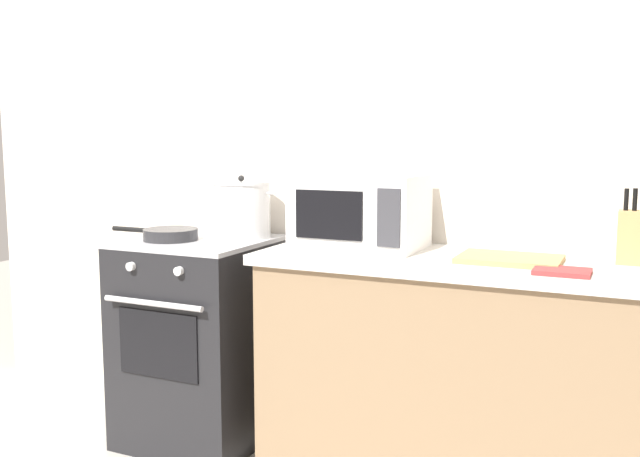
{
  "coord_description": "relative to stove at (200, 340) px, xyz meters",
  "views": [
    {
      "loc": [
        1.42,
        -1.94,
        1.36
      ],
      "look_at": [
        0.25,
        0.6,
        1.0
      ],
      "focal_mm": 38.94,
      "sensor_mm": 36.0,
      "label": 1
    }
  ],
  "objects": [
    {
      "name": "knife_block",
      "position": [
        1.77,
        0.14,
        0.56
      ],
      "size": [
        0.13,
        0.1,
        0.28
      ],
      "color": "tan",
      "rests_on": "countertop_right"
    },
    {
      "name": "microwave",
      "position": [
        0.74,
        0.08,
        0.61
      ],
      "size": [
        0.5,
        0.37,
        0.3
      ],
      "color": "white",
      "rests_on": "countertop_right"
    },
    {
      "name": "countertop_right",
      "position": [
        1.25,
        0.02,
        0.44
      ],
      "size": [
        1.7,
        0.6,
        0.04
      ],
      "primitive_type": "cube",
      "color": "beige",
      "rests_on": "lower_cabinet_right"
    },
    {
      "name": "back_wall",
      "position": [
        0.65,
        0.37,
        0.79
      ],
      "size": [
        4.4,
        0.1,
        2.5
      ],
      "primitive_type": "cube",
      "color": "silver",
      "rests_on": "ground_plane"
    },
    {
      "name": "stock_pot",
      "position": [
        0.15,
        0.13,
        0.59
      ],
      "size": [
        0.35,
        0.27,
        0.28
      ],
      "color": "silver",
      "rests_on": "stove"
    },
    {
      "name": "lower_cabinet_right",
      "position": [
        1.25,
        0.02,
        -0.02
      ],
      "size": [
        1.64,
        0.56,
        0.88
      ],
      "primitive_type": "cube",
      "color": "#8C7051",
      "rests_on": "ground_plane"
    },
    {
      "name": "frying_pan",
      "position": [
        -0.1,
        -0.07,
        0.48
      ],
      "size": [
        0.44,
        0.24,
        0.05
      ],
      "color": "#28282B",
      "rests_on": "stove"
    },
    {
      "name": "oven_mitt",
      "position": [
        1.55,
        -0.16,
        0.47
      ],
      "size": [
        0.18,
        0.14,
        0.02
      ],
      "primitive_type": "cube",
      "color": "#993333",
      "rests_on": "countertop_right"
    },
    {
      "name": "stove",
      "position": [
        0.0,
        0.0,
        0.0
      ],
      "size": [
        0.6,
        0.64,
        0.92
      ],
      "color": "black",
      "rests_on": "ground_plane"
    },
    {
      "name": "cutting_board",
      "position": [
        1.35,
        0.0,
        0.47
      ],
      "size": [
        0.36,
        0.26,
        0.02
      ],
      "primitive_type": "cube",
      "color": "tan",
      "rests_on": "countertop_right"
    }
  ]
}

